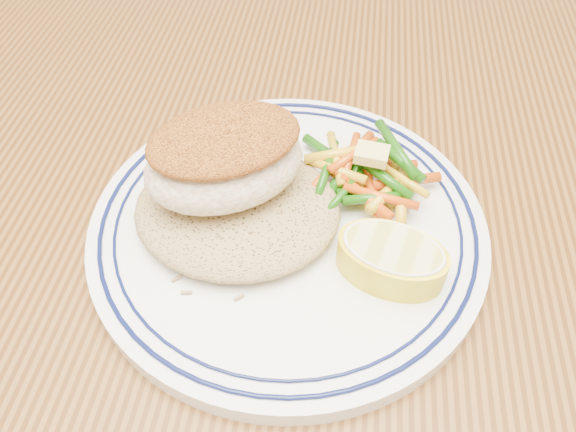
% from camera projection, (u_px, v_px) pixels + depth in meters
% --- Properties ---
extents(dining_table, '(1.50, 0.90, 0.75)m').
position_uv_depth(dining_table, '(299.00, 297.00, 0.49)').
color(dining_table, '#49290E').
rests_on(dining_table, ground).
extents(plate, '(0.28, 0.28, 0.02)m').
position_uv_depth(plate, '(288.00, 226.00, 0.40)').
color(plate, white).
rests_on(plate, dining_table).
extents(rice_pilaf, '(0.14, 0.13, 0.03)m').
position_uv_depth(rice_pilaf, '(237.00, 205.00, 0.39)').
color(rice_pilaf, olive).
rests_on(rice_pilaf, plate).
extents(fish_fillet, '(0.13, 0.12, 0.05)m').
position_uv_depth(fish_fillet, '(224.00, 158.00, 0.37)').
color(fish_fillet, beige).
rests_on(fish_fillet, rice_pilaf).
extents(vegetable_pile, '(0.11, 0.09, 0.03)m').
position_uv_depth(vegetable_pile, '(367.00, 174.00, 0.41)').
color(vegetable_pile, gold).
rests_on(vegetable_pile, plate).
extents(butter_pat, '(0.03, 0.02, 0.01)m').
position_uv_depth(butter_pat, '(372.00, 154.00, 0.39)').
color(butter_pat, '#E5D370').
rests_on(butter_pat, vegetable_pile).
extents(lemon_wedge, '(0.08, 0.08, 0.03)m').
position_uv_depth(lemon_wedge, '(391.00, 258.00, 0.35)').
color(lemon_wedge, yellow).
rests_on(lemon_wedge, plate).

